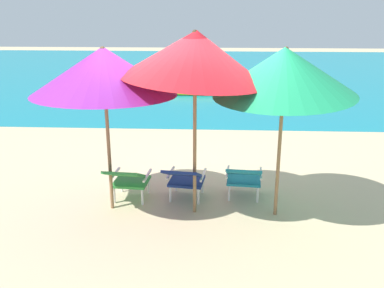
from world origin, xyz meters
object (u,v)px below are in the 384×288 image
(beach_umbrella_right, at_px, (284,72))
(lounge_chair_center, at_px, (185,178))
(beach_umbrella_left, at_px, (104,71))
(beach_umbrella_center, at_px, (195,55))
(lounge_chair_right, at_px, (244,176))
(lounge_chair_left, at_px, (128,179))
(swim_buoy, at_px, (193,93))

(beach_umbrella_right, bearing_deg, lounge_chair_center, 165.86)
(beach_umbrella_left, relative_size, beach_umbrella_right, 0.90)
(beach_umbrella_center, distance_m, beach_umbrella_right, 1.19)
(lounge_chair_center, relative_size, lounge_chair_right, 1.02)
(beach_umbrella_left, xyz_separation_m, beach_umbrella_right, (2.41, -0.08, 0.02))
(lounge_chair_center, xyz_separation_m, beach_umbrella_left, (-1.07, -0.26, 1.65))
(lounge_chair_right, bearing_deg, lounge_chair_left, -174.44)
(beach_umbrella_left, distance_m, beach_umbrella_right, 2.42)
(beach_umbrella_left, relative_size, beach_umbrella_center, 0.91)
(swim_buoy, distance_m, lounge_chair_center, 8.06)
(beach_umbrella_center, xyz_separation_m, beach_umbrella_right, (1.18, -0.02, -0.20))
(lounge_chair_left, xyz_separation_m, lounge_chair_right, (1.76, 0.17, 0.00))
(swim_buoy, relative_size, lounge_chair_right, 1.74)
(beach_umbrella_left, xyz_separation_m, beach_umbrella_center, (1.24, -0.06, 0.22))
(swim_buoy, relative_size, beach_umbrella_right, 0.59)
(swim_buoy, distance_m, beach_umbrella_right, 8.77)
(lounge_chair_left, xyz_separation_m, beach_umbrella_left, (-0.22, -0.19, 1.65))
(swim_buoy, height_order, beach_umbrella_left, beach_umbrella_left)
(swim_buoy, height_order, lounge_chair_center, lounge_chair_center)
(lounge_chair_right, bearing_deg, lounge_chair_center, -173.71)
(lounge_chair_left, bearing_deg, beach_umbrella_right, -6.93)
(swim_buoy, distance_m, lounge_chair_right, 8.04)
(lounge_chair_right, height_order, beach_umbrella_left, beach_umbrella_left)
(lounge_chair_right, distance_m, beach_umbrella_left, 2.60)
(lounge_chair_right, xyz_separation_m, beach_umbrella_left, (-1.98, -0.36, 1.65))
(lounge_chair_center, height_order, lounge_chair_right, same)
(swim_buoy, distance_m, lounge_chair_left, 8.15)
(lounge_chair_right, bearing_deg, swim_buoy, 98.32)
(lounge_chair_center, distance_m, beach_umbrella_center, 1.91)
(lounge_chair_center, height_order, beach_umbrella_left, beach_umbrella_left)
(swim_buoy, xyz_separation_m, beach_umbrella_center, (0.43, -8.37, 2.18))
(lounge_chair_left, xyz_separation_m, beach_umbrella_right, (2.20, -0.27, 1.67))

